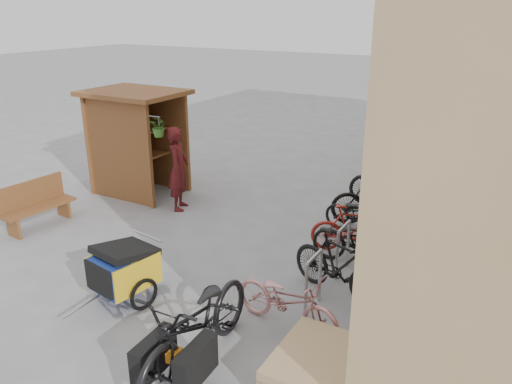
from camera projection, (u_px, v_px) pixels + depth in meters
The scene contains 17 objects.
ground at pixel (186, 270), 8.36m from camera, with size 80.00×80.00×0.00m, color #959597.
kiosk at pixel (133, 128), 11.35m from camera, with size 2.49×1.65×2.40m.
bike_rack at pixel (366, 219), 9.07m from camera, with size 0.05×5.35×0.86m.
pallet_stack at pixel (320, 369), 5.75m from camera, with size 1.00×1.20×0.40m.
bench at pixel (35, 204), 9.88m from camera, with size 0.56×1.50×0.93m.
shopping_carts at pixel (450, 160), 12.36m from camera, with size 0.55×1.84×0.98m.
child_trailer at pixel (124, 268), 7.38m from camera, with size 0.99×1.59×0.92m.
cargo_bike at pixel (198, 326), 5.91m from camera, with size 0.90×2.29×1.18m.
person_kiosk at pixel (179, 169), 10.60m from camera, with size 0.66×0.44×1.82m, color maroon.
bike_0 at pixel (287, 300), 6.72m from camera, with size 0.56×1.62×0.85m, color #B87777.
bike_1 at pixel (339, 266), 7.42m from camera, with size 0.49×1.72×1.04m, color black.
bike_2 at pixel (362, 241), 8.34m from camera, with size 0.61×1.74×0.91m, color black.
bike_3 at pixel (353, 229), 8.82m from camera, with size 0.42×1.48×0.89m, color maroon.
bike_4 at pixel (362, 216), 9.48m from camera, with size 0.54×1.55×0.81m, color black.
bike_5 at pixel (376, 201), 9.85m from camera, with size 0.50×1.76×1.06m, color black.
bike_6 at pixel (396, 200), 10.29m from camera, with size 0.53×1.53×0.80m, color white.
bike_7 at pixel (391, 185), 10.72m from camera, with size 0.52×1.83×1.10m, color black.
Camera 1 is at (4.68, -5.83, 4.14)m, focal length 35.00 mm.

